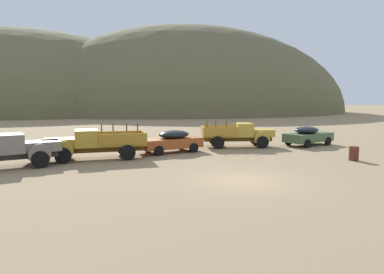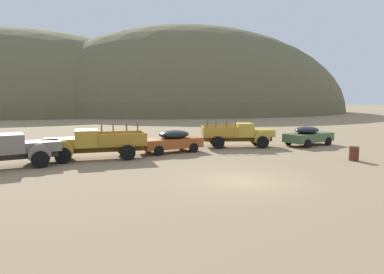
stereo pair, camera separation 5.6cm
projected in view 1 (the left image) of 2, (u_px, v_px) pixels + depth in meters
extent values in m
plane|color=#937A56|center=(242.00, 180.00, 16.50)|extent=(300.00, 300.00, 0.00)
ellipsoid|color=brown|center=(23.00, 114.00, 86.77)|extent=(85.12, 56.37, 40.89)
ellipsoid|color=brown|center=(192.00, 113.00, 92.14)|extent=(84.37, 55.51, 44.28)
cube|color=slate|center=(42.00, 146.00, 20.30)|extent=(2.31, 2.11, 0.55)
cube|color=#B7B2A8|center=(58.00, 145.00, 20.77)|extent=(0.38, 1.12, 0.44)
cylinder|color=slate|center=(40.00, 154.00, 19.38)|extent=(1.20, 0.49, 1.20)
cylinder|color=slate|center=(35.00, 150.00, 21.05)|extent=(1.20, 0.49, 1.20)
cube|color=slate|center=(9.00, 143.00, 19.42)|extent=(1.87, 2.21, 1.05)
cube|color=black|center=(22.00, 139.00, 19.72)|extent=(0.48, 1.57, 0.59)
cylinder|color=black|center=(40.00, 160.00, 19.36)|extent=(1.00, 0.53, 0.96)
cylinder|color=black|center=(35.00, 154.00, 21.12)|extent=(1.00, 0.53, 0.96)
cube|color=#593D12|center=(96.00, 149.00, 22.23)|extent=(5.95, 1.13, 0.36)
cube|color=#B28928|center=(59.00, 143.00, 21.53)|extent=(1.92, 1.72, 0.55)
cube|color=#B7B2A8|center=(44.00, 144.00, 21.28)|extent=(0.12, 1.15, 0.44)
cylinder|color=#B28928|center=(65.00, 146.00, 22.58)|extent=(1.21, 0.22, 1.20)
cylinder|color=#B28928|center=(63.00, 151.00, 20.71)|extent=(1.21, 0.22, 1.20)
cube|color=#B28928|center=(87.00, 138.00, 21.98)|extent=(1.43, 1.96, 1.05)
cube|color=black|center=(76.00, 135.00, 21.78)|extent=(0.10, 1.62, 0.59)
cube|color=#A47826|center=(122.00, 144.00, 22.68)|extent=(3.06, 2.09, 0.12)
cube|color=#A47826|center=(120.00, 136.00, 23.58)|extent=(2.99, 0.20, 0.70)
cube|color=#A47826|center=(123.00, 140.00, 21.68)|extent=(2.99, 0.20, 0.70)
cube|color=#A47826|center=(144.00, 137.00, 23.05)|extent=(0.17, 2.00, 0.70)
cube|color=#593D12|center=(138.00, 127.00, 23.86)|extent=(0.08, 0.08, 0.50)
cube|color=#593D12|center=(127.00, 127.00, 23.64)|extent=(0.08, 0.08, 0.50)
cube|color=#593D12|center=(113.00, 128.00, 23.38)|extent=(0.08, 0.08, 0.50)
cube|color=#593D12|center=(102.00, 128.00, 23.16)|extent=(0.08, 0.08, 0.50)
cylinder|color=black|center=(65.00, 151.00, 22.66)|extent=(0.97, 0.31, 0.96)
cylinder|color=black|center=(63.00, 156.00, 20.69)|extent=(0.97, 0.31, 0.96)
cylinder|color=black|center=(124.00, 148.00, 23.78)|extent=(0.97, 0.31, 0.96)
cylinder|color=black|center=(128.00, 153.00, 21.81)|extent=(0.97, 0.31, 0.96)
cube|color=#A34C1E|center=(171.00, 143.00, 24.94)|extent=(4.75, 2.92, 0.68)
ellipsoid|color=black|center=(174.00, 134.00, 25.01)|extent=(2.64, 2.14, 0.57)
ellipsoid|color=#A34C1E|center=(145.00, 144.00, 23.92)|extent=(1.32, 1.65, 0.61)
cylinder|color=black|center=(148.00, 148.00, 25.05)|extent=(0.71, 0.37, 0.68)
cylinder|color=black|center=(159.00, 151.00, 23.51)|extent=(0.71, 0.37, 0.68)
cylinder|color=black|center=(181.00, 145.00, 26.45)|extent=(0.71, 0.37, 0.68)
cylinder|color=black|center=(194.00, 148.00, 24.90)|extent=(0.71, 0.37, 0.68)
cube|color=brown|center=(237.00, 139.00, 27.85)|extent=(5.45, 2.00, 0.36)
cube|color=gold|center=(262.00, 133.00, 27.92)|extent=(2.00, 1.97, 0.55)
cube|color=#B7B2A8|center=(272.00, 133.00, 27.98)|extent=(0.31, 1.13, 0.44)
cylinder|color=gold|center=(262.00, 139.00, 26.97)|extent=(1.21, 0.42, 1.20)
cylinder|color=gold|center=(256.00, 136.00, 28.93)|extent=(1.21, 0.42, 1.20)
cube|color=gold|center=(244.00, 130.00, 27.80)|extent=(1.60, 2.12, 1.05)
cube|color=black|center=(251.00, 127.00, 27.81)|extent=(0.38, 1.60, 0.59)
cube|color=#B5882D|center=(219.00, 136.00, 27.72)|extent=(3.06, 2.50, 0.12)
cube|color=#B5882D|center=(221.00, 132.00, 26.69)|extent=(2.68, 0.65, 0.70)
cube|color=#B5882D|center=(217.00, 129.00, 28.67)|extent=(2.68, 0.65, 0.70)
cube|color=#B5882D|center=(203.00, 131.00, 27.59)|extent=(0.50, 1.97, 0.70)
cube|color=brown|center=(207.00, 124.00, 26.55)|extent=(0.09, 0.09, 0.50)
cube|color=brown|center=(216.00, 124.00, 26.60)|extent=(0.09, 0.09, 0.50)
cube|color=brown|center=(226.00, 124.00, 26.65)|extent=(0.09, 0.09, 0.50)
cube|color=brown|center=(235.00, 124.00, 26.69)|extent=(0.09, 0.09, 0.50)
cylinder|color=black|center=(262.00, 142.00, 26.95)|extent=(1.00, 0.47, 0.96)
cylinder|color=black|center=(256.00, 139.00, 29.01)|extent=(1.00, 0.47, 0.96)
cylinder|color=black|center=(218.00, 143.00, 26.73)|extent=(1.00, 0.47, 0.96)
cylinder|color=black|center=(215.00, 139.00, 28.78)|extent=(1.00, 0.47, 0.96)
cube|color=#47603D|center=(308.00, 137.00, 28.65)|extent=(4.72, 3.20, 0.68)
ellipsoid|color=black|center=(307.00, 130.00, 28.43)|extent=(2.68, 2.29, 0.57)
ellipsoid|color=#47603D|center=(323.00, 135.00, 29.76)|extent=(1.40, 1.71, 0.61)
cylinder|color=black|center=(328.00, 141.00, 28.71)|extent=(0.71, 0.42, 0.68)
cylinder|color=black|center=(309.00, 139.00, 30.21)|extent=(0.71, 0.42, 0.68)
cylinder|color=black|center=(307.00, 144.00, 27.17)|extent=(0.71, 0.42, 0.68)
cylinder|color=black|center=(288.00, 141.00, 28.67)|extent=(0.71, 0.42, 0.68)
cylinder|color=#5B2819|center=(354.00, 153.00, 21.73)|extent=(0.58, 0.58, 0.88)
torus|color=#401C11|center=(354.00, 151.00, 21.71)|extent=(0.63, 0.63, 0.03)
torus|color=#401C11|center=(354.00, 156.00, 21.75)|extent=(0.63, 0.63, 0.03)
ellipsoid|color=#5B8E42|center=(74.00, 147.00, 25.73)|extent=(0.97, 0.88, 0.98)
ellipsoid|color=#5B8E42|center=(72.00, 148.00, 25.80)|extent=(0.95, 0.85, 0.85)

